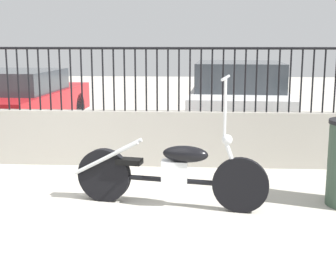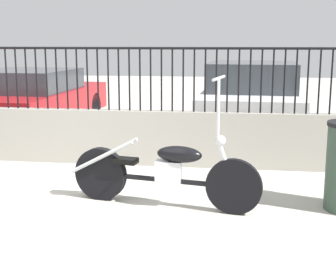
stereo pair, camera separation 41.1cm
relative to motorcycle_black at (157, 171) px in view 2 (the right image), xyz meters
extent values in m
plane|color=#B7B2A5|center=(-1.13, -0.73, -0.39)|extent=(40.00, 40.00, 0.00)
cube|color=#9E998E|center=(-1.13, 1.70, 0.01)|extent=(9.76, 0.18, 0.80)
cylinder|color=black|center=(-2.52, 1.70, 0.86)|extent=(0.02, 0.02, 0.91)
cylinder|color=black|center=(-2.37, 1.70, 0.86)|extent=(0.02, 0.02, 0.91)
cylinder|color=black|center=(-2.21, 1.70, 0.86)|extent=(0.02, 0.02, 0.91)
cylinder|color=black|center=(-2.06, 1.70, 0.86)|extent=(0.02, 0.02, 0.91)
cylinder|color=black|center=(-1.90, 1.70, 0.86)|extent=(0.02, 0.02, 0.91)
cylinder|color=black|center=(-1.75, 1.70, 0.86)|extent=(0.02, 0.02, 0.91)
cylinder|color=black|center=(-1.59, 1.70, 0.86)|extent=(0.02, 0.02, 0.91)
cylinder|color=black|center=(-1.44, 1.70, 0.86)|extent=(0.02, 0.02, 0.91)
cylinder|color=black|center=(-1.28, 1.70, 0.86)|extent=(0.02, 0.02, 0.91)
cylinder|color=black|center=(-1.13, 1.70, 0.86)|extent=(0.02, 0.02, 0.91)
cylinder|color=black|center=(-0.97, 1.70, 0.86)|extent=(0.02, 0.02, 0.91)
cylinder|color=black|center=(-0.82, 1.70, 0.86)|extent=(0.02, 0.02, 0.91)
cylinder|color=black|center=(-0.66, 1.70, 0.86)|extent=(0.02, 0.02, 0.91)
cylinder|color=black|center=(-0.51, 1.70, 0.86)|extent=(0.02, 0.02, 0.91)
cylinder|color=black|center=(-0.35, 1.70, 0.86)|extent=(0.02, 0.02, 0.91)
cylinder|color=black|center=(-0.20, 1.70, 0.86)|extent=(0.02, 0.02, 0.91)
cylinder|color=black|center=(-0.04, 1.70, 0.86)|extent=(0.02, 0.02, 0.91)
cylinder|color=black|center=(0.11, 1.70, 0.86)|extent=(0.02, 0.02, 0.91)
cylinder|color=black|center=(0.27, 1.70, 0.86)|extent=(0.02, 0.02, 0.91)
cylinder|color=black|center=(0.42, 1.70, 0.86)|extent=(0.02, 0.02, 0.91)
cylinder|color=black|center=(0.58, 1.70, 0.86)|extent=(0.02, 0.02, 0.91)
cylinder|color=black|center=(0.73, 1.70, 0.86)|extent=(0.02, 0.02, 0.91)
cylinder|color=black|center=(0.89, 1.70, 0.86)|extent=(0.02, 0.02, 0.91)
cylinder|color=black|center=(1.04, 1.70, 0.86)|extent=(0.02, 0.02, 0.91)
cylinder|color=black|center=(1.20, 1.70, 0.86)|extent=(0.02, 0.02, 0.91)
cylinder|color=black|center=(1.35, 1.70, 0.86)|extent=(0.02, 0.02, 0.91)
cylinder|color=black|center=(1.51, 1.70, 0.86)|extent=(0.02, 0.02, 0.91)
cylinder|color=black|center=(1.66, 1.70, 0.86)|extent=(0.02, 0.02, 0.91)
cylinder|color=black|center=(1.82, 1.70, 0.86)|extent=(0.02, 0.02, 0.91)
cylinder|color=black|center=(1.97, 1.70, 0.86)|extent=(0.02, 0.02, 0.91)
cylinder|color=black|center=(2.13, 1.70, 0.86)|extent=(0.02, 0.02, 0.91)
cylinder|color=black|center=(-1.13, 1.70, 1.30)|extent=(9.76, 0.04, 0.04)
cylinder|color=black|center=(0.84, -0.15, -0.09)|extent=(0.60, 0.17, 0.59)
cylinder|color=black|center=(-0.66, 0.12, -0.09)|extent=(0.61, 0.21, 0.61)
cylinder|color=black|center=(0.09, -0.02, -0.09)|extent=(1.39, 0.31, 0.06)
cube|color=silver|center=(0.14, -0.03, 0.01)|extent=(0.28, 0.18, 0.24)
ellipsoid|color=black|center=(0.25, -0.05, 0.21)|extent=(0.52, 0.29, 0.18)
cube|color=black|center=(-0.37, 0.07, 0.09)|extent=(0.30, 0.21, 0.06)
cylinder|color=silver|center=(0.75, -0.14, 0.16)|extent=(0.23, 0.08, 0.51)
sphere|color=silver|center=(0.69, -0.13, 0.39)|extent=(0.11, 0.11, 0.11)
cylinder|color=silver|center=(0.66, -0.12, 0.72)|extent=(0.03, 0.03, 0.62)
cylinder|color=silver|center=(0.66, -0.12, 1.03)|extent=(0.12, 0.52, 0.03)
cylinder|color=silver|center=(-0.63, 0.04, 0.13)|extent=(0.76, 0.18, 0.43)
cylinder|color=silver|center=(-0.60, 0.18, 0.13)|extent=(0.76, 0.18, 0.43)
cylinder|color=black|center=(-4.07, 5.43, -0.07)|extent=(0.13, 0.64, 0.64)
cylinder|color=black|center=(-2.30, 5.37, -0.07)|extent=(0.13, 0.64, 0.64)
cylinder|color=black|center=(-2.39, 2.85, -0.07)|extent=(0.13, 0.64, 0.64)
cube|color=#AD191E|center=(-3.23, 4.14, 0.14)|extent=(2.03, 4.12, 0.58)
cube|color=#2D3338|center=(-3.24, 3.94, 0.64)|extent=(1.76, 2.01, 0.41)
cylinder|color=black|center=(0.41, 5.70, -0.07)|extent=(0.14, 0.65, 0.64)
cylinder|color=black|center=(2.09, 5.61, -0.07)|extent=(0.14, 0.65, 0.64)
cylinder|color=black|center=(0.28, 3.21, -0.07)|extent=(0.14, 0.65, 0.64)
cylinder|color=black|center=(1.96, 3.12, -0.07)|extent=(0.14, 0.65, 0.64)
cube|color=silver|center=(1.19, 4.41, 0.16)|extent=(2.01, 4.12, 0.63)
cube|color=#2D3338|center=(1.18, 4.21, 0.74)|extent=(1.71, 2.02, 0.53)
camera|label=1|loc=(0.37, -4.90, 1.39)|focal=50.00mm
camera|label=2|loc=(0.78, -4.86, 1.39)|focal=50.00mm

